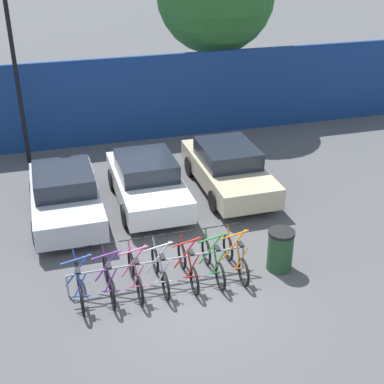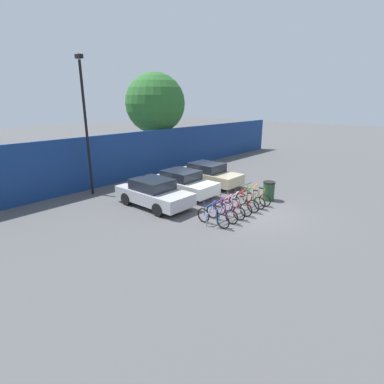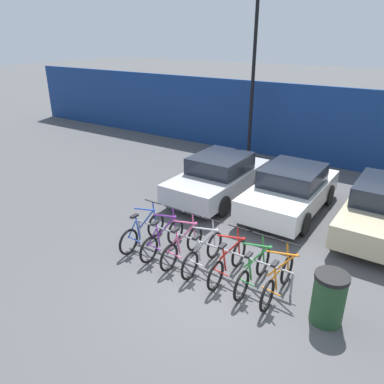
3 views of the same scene
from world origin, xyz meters
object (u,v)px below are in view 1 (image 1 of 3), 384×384
at_px(bicycle_purple, 109,279).
at_px(trash_bin, 280,250).
at_px(bike_rack, 159,263).
at_px(bicycle_green, 213,262).
at_px(lamp_post, 11,42).
at_px(bicycle_pink, 135,275).
at_px(bicycle_orange, 236,258).
at_px(car_silver, 65,195).
at_px(bicycle_red, 188,266).
at_px(car_white, 147,181).
at_px(car_beige, 228,168).
at_px(bicycle_blue, 79,284).
at_px(bicycle_silver, 160,271).

relative_size(bicycle_purple, trash_bin, 1.66).
distance_m(bike_rack, bicycle_green, 1.27).
distance_m(bicycle_green, trash_bin, 1.63).
relative_size(bicycle_green, lamp_post, 0.23).
height_order(bicycle_pink, bicycle_orange, same).
relative_size(bicycle_green, car_silver, 0.41).
distance_m(bicycle_red, car_white, 4.03).
bearing_deg(bicycle_pink, bicycle_green, 3.23).
bearing_deg(bicycle_pink, car_white, 77.42).
relative_size(bicycle_red, trash_bin, 1.66).
xyz_separation_m(bicycle_pink, car_white, (1.14, 4.01, 0.31)).
bearing_deg(bicycle_red, bicycle_orange, -3.56).
relative_size(bicycle_red, bicycle_orange, 1.00).
bearing_deg(bicycle_green, car_silver, 126.52).
distance_m(bicycle_pink, trash_bin, 3.45).
bearing_deg(car_white, bicycle_orange, -72.64).
bearing_deg(car_beige, bicycle_purple, -135.63).
height_order(bicycle_blue, lamp_post, lamp_post).
xyz_separation_m(bicycle_orange, car_white, (-1.25, 4.01, 0.31)).
distance_m(bicycle_purple, bicycle_green, 2.43).
bearing_deg(bicycle_pink, bicycle_purple, -176.77).
distance_m(lamp_post, trash_bin, 10.51).
distance_m(bicycle_red, car_beige, 4.88).
xyz_separation_m(lamp_post, trash_bin, (5.62, -8.15, -3.54)).
xyz_separation_m(bicycle_silver, bicycle_orange, (1.82, 0.00, 0.00)).
bearing_deg(bicycle_orange, car_silver, 130.22).
bearing_deg(bicycle_silver, car_white, 85.95).
distance_m(bicycle_purple, car_silver, 3.85).
height_order(bicycle_blue, car_white, car_white).
xyz_separation_m(bicycle_silver, car_silver, (-1.79, 3.78, 0.31)).
height_order(bicycle_pink, bicycle_green, same).
bearing_deg(bicycle_orange, bicycle_pink, 176.56).
bearing_deg(bicycle_pink, bicycle_red, 3.23).
bearing_deg(lamp_post, trash_bin, -55.40).
relative_size(bike_rack, bicycle_silver, 2.44).
height_order(car_beige, trash_bin, car_beige).
xyz_separation_m(bicycle_silver, bicycle_red, (0.65, 0.00, 0.00)).
height_order(bicycle_blue, trash_bin, bicycle_blue).
height_order(bicycle_blue, car_silver, car_silver).
height_order(bicycle_green, car_silver, car_silver).
relative_size(bicycle_blue, bicycle_orange, 1.00).
height_order(bicycle_green, bicycle_orange, same).
distance_m(bike_rack, bicycle_orange, 1.82).
relative_size(bicycle_orange, car_white, 0.42).
xyz_separation_m(bicycle_blue, car_white, (2.38, 4.01, 0.31)).
xyz_separation_m(bike_rack, car_silver, (-1.80, 3.64, 0.20)).
xyz_separation_m(car_white, car_beige, (2.56, 0.19, 0.00)).
height_order(car_silver, lamp_post, lamp_post).
bearing_deg(car_silver, car_white, 5.54).
height_order(bicycle_red, car_beige, car_beige).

